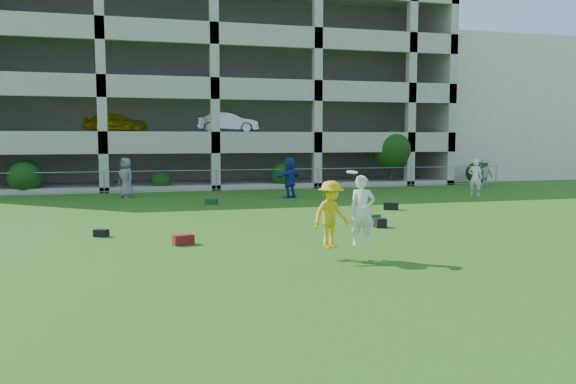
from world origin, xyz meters
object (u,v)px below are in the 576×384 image
object	(u,v)px
bystander_e	(475,178)
crate_d	(380,223)
bystander_c	(126,178)
parking_garage	(199,94)
stucco_building	(484,113)
frisbee_contest	(340,213)
bystander_d	(290,178)
bystander_f	(485,173)

from	to	relation	value
bystander_e	crate_d	xyz separation A→B (m)	(-8.78, -8.06, -0.79)
crate_d	bystander_e	bearing A→B (deg)	42.56
bystander_c	bystander_e	xyz separation A→B (m)	(17.10, -3.77, -0.04)
bystander_c	parking_garage	distance (m)	13.29
stucco_building	frisbee_contest	world-z (taller)	stucco_building
frisbee_contest	bystander_d	bearing A→B (deg)	80.13
bystander_d	bystander_f	xyz separation A→B (m)	(13.17, 3.34, -0.17)
stucco_building	frisbee_contest	size ratio (longest dim) A/B	8.52
stucco_building	bystander_c	xyz separation A→B (m)	(-27.80, -11.64, -4.01)
bystander_e	bystander_f	xyz separation A→B (m)	(3.87, 4.95, -0.11)
bystander_c	parking_garage	size ratio (longest dim) A/B	0.07
stucco_building	parking_garage	size ratio (longest dim) A/B	0.53
bystander_e	parking_garage	distance (m)	20.13
crate_d	frisbee_contest	distance (m)	5.31
bystander_e	crate_d	bearing A→B (deg)	87.79
bystander_c	bystander_f	distance (m)	21.01
bystander_f	crate_d	xyz separation A→B (m)	(-12.65, -13.01, -0.69)
bystander_c	bystander_e	world-z (taller)	bystander_c
stucco_building	bystander_c	size ratio (longest dim) A/B	8.09
bystander_e	bystander_d	bearing A→B (deg)	35.42
bystander_d	crate_d	size ratio (longest dim) A/B	5.76
bystander_f	frisbee_contest	xyz separation A→B (m)	(-15.61, -17.31, 0.29)
stucco_building	bystander_c	world-z (taller)	stucco_building
bystander_d	frisbee_contest	world-z (taller)	frisbee_contest
bystander_e	frisbee_contest	bearing A→B (deg)	91.71
stucco_building	frisbee_contest	bearing A→B (deg)	-128.94
bystander_e	bystander_f	distance (m)	6.28
stucco_building	parking_garage	xyz separation A→B (m)	(-23.01, -0.30, 1.01)
bystander_f	frisbee_contest	size ratio (longest dim) A/B	0.89
bystander_d	bystander_e	bearing A→B (deg)	134.29
parking_garage	stucco_building	bearing A→B (deg)	0.75
bystander_d	bystander_f	size ratio (longest dim) A/B	1.20
crate_d	bystander_c	bearing A→B (deg)	125.14
parking_garage	bystander_d	bearing A→B (deg)	-77.46
bystander_f	bystander_c	bearing A→B (deg)	5.41
bystander_f	frisbee_contest	world-z (taller)	frisbee_contest
stucco_building	crate_d	distance (m)	30.88
bystander_d	bystander_e	distance (m)	9.44
bystander_d	bystander_e	world-z (taller)	bystander_d
frisbee_contest	bystander_c	bearing A→B (deg)	108.40
stucco_building	bystander_f	size ratio (longest dim) A/B	9.55
stucco_building	bystander_e	world-z (taller)	stucco_building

